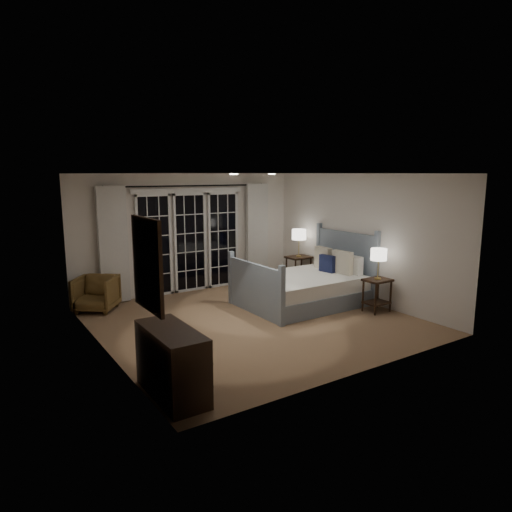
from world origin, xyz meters
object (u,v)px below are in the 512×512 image
nightstand_left (377,290)px  nightstand_right (298,266)px  bed (305,287)px  lamp_left (379,255)px  lamp_right (299,235)px  dresser (172,363)px  armchair (96,294)px

nightstand_left → nightstand_right: bearing=88.9°
bed → nightstand_right: size_ratio=3.42×
bed → lamp_left: 1.54m
bed → lamp_right: bed is taller
bed → lamp_right: size_ratio=3.73×
lamp_left → dresser: size_ratio=0.50×
nightstand_left → lamp_right: lamp_right is taller
nightstand_right → lamp_left: 2.43m
lamp_right → dresser: size_ratio=0.55×
nightstand_left → lamp_left: lamp_left is taller
bed → armchair: (-3.51, 1.76, -0.01)m
nightstand_left → lamp_right: (0.05, 2.35, 0.76)m
dresser → nightstand_right: bearing=36.6°
nightstand_right → dresser: (-4.46, -3.31, -0.05)m
lamp_right → lamp_left: bearing=-91.1°
lamp_left → lamp_right: 2.35m
nightstand_right → nightstand_left: bearing=-91.1°
nightstand_right → bed: bearing=-123.4°
lamp_left → armchair: size_ratio=0.79×
nightstand_left → dresser: bearing=-167.8°
bed → dresser: 4.19m
bed → nightstand_right: bed is taller
nightstand_right → lamp_left: lamp_left is taller
bed → dresser: bed is taller
nightstand_left → dresser: dresser is taller
bed → armchair: bed is taller
lamp_left → lamp_right: bearing=88.9°
lamp_right → nightstand_left: bearing=-91.1°
lamp_left → armchair: bearing=146.1°
lamp_right → armchair: bearing=173.1°
nightstand_right → armchair: size_ratio=0.94×
bed → lamp_right: 1.69m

